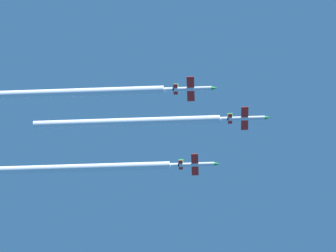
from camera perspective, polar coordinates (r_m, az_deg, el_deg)
jet_lead at (r=247.53m, az=4.58°, el=0.45°), size 7.55×11.00×2.64m
jet_left_wingman at (r=254.41m, az=1.72°, el=-2.21°), size 7.55×11.00×2.64m
jet_right_wingman at (r=238.43m, az=1.48°, el=2.15°), size 7.55×11.00×2.64m
smoke_trail_lead at (r=247.71m, az=-2.18°, el=0.24°), size 1.98×48.30×1.98m
smoke_trail_left_wingman at (r=256.49m, az=-5.67°, el=-2.42°), size 1.98×55.80×1.98m
smoke_trail_right_wingman at (r=240.76m, az=-6.48°, el=1.88°), size 1.98×56.59×1.98m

